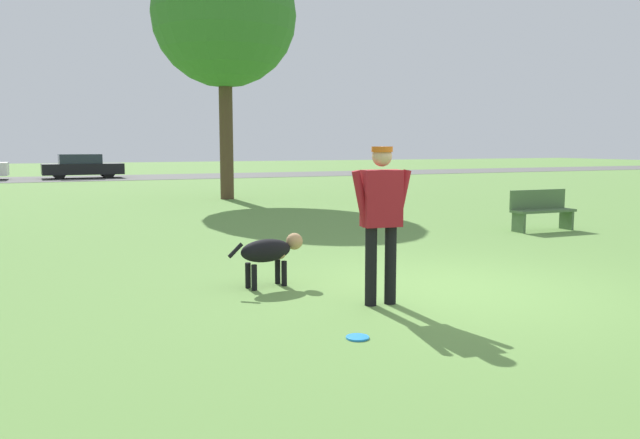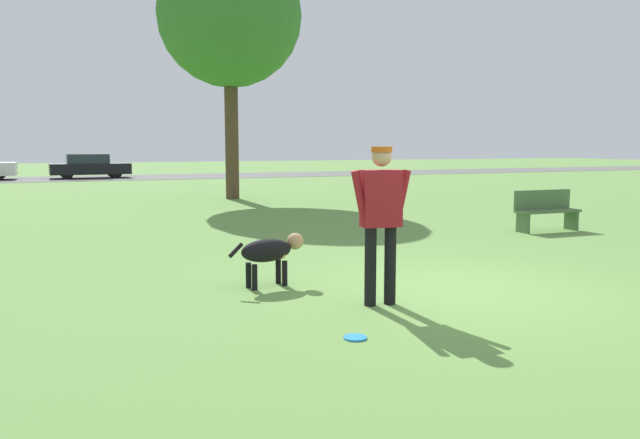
# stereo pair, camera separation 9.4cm
# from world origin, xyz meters

# --- Properties ---
(ground_plane) EXTENTS (120.00, 120.00, 0.00)m
(ground_plane) POSITION_xyz_m (0.00, 0.00, 0.00)
(ground_plane) COLOR #608C42
(far_road_strip) EXTENTS (120.00, 6.00, 0.01)m
(far_road_strip) POSITION_xyz_m (0.00, 28.99, 0.01)
(far_road_strip) COLOR #5B5B59
(far_road_strip) RESTS_ON ground_plane
(person) EXTENTS (0.70, 0.26, 1.75)m
(person) POSITION_xyz_m (-1.10, -0.29, 1.04)
(person) COLOR black
(person) RESTS_ON ground_plane
(dog) EXTENTS (1.05, 0.43, 0.65)m
(dog) POSITION_xyz_m (-1.93, 1.04, 0.44)
(dog) COLOR black
(dog) RESTS_ON ground_plane
(frisbee) EXTENTS (0.22, 0.22, 0.02)m
(frisbee) POSITION_xyz_m (-1.88, -1.29, 0.01)
(frisbee) COLOR #268CE5
(frisbee) RESTS_ON ground_plane
(tree_mid_center) EXTENTS (4.60, 4.60, 8.20)m
(tree_mid_center) POSITION_xyz_m (0.86, 13.70, 5.87)
(tree_mid_center) COLOR #4C3826
(tree_mid_center) RESTS_ON ground_plane
(parked_car_black) EXTENTS (4.10, 1.92, 1.28)m
(parked_car_black) POSITION_xyz_m (-2.93, 29.11, 0.63)
(parked_car_black) COLOR black
(parked_car_black) RESTS_ON ground_plane
(park_bench) EXTENTS (1.41, 0.44, 0.84)m
(park_bench) POSITION_xyz_m (4.88, 3.73, 0.45)
(park_bench) COLOR #4C6B42
(park_bench) RESTS_ON ground_plane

